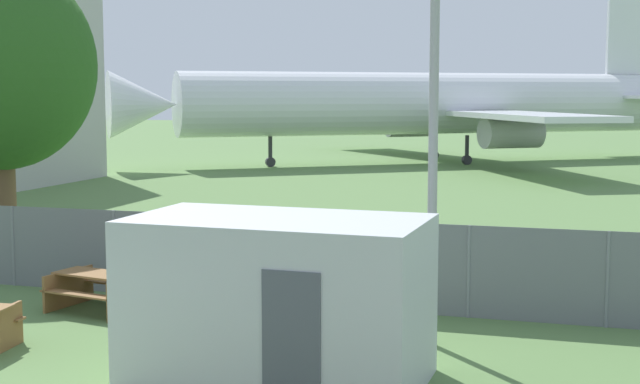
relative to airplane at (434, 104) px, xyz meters
name	(u,v)px	position (x,y,z in m)	size (l,w,h in m)	color
perimeter_fence	(223,258)	(1.77, -38.03, -2.71)	(56.07, 0.07, 1.80)	slate
airplane	(434,104)	(0.00, 0.00, 0.00)	(34.44, 28.35, 11.18)	silver
portable_cabin	(278,299)	(4.57, -42.62, -2.37)	(4.46, 2.56, 2.48)	silver
picnic_bench_open_grass	(99,287)	(-0.26, -39.57, -3.13)	(2.05, 1.72, 0.76)	brown
light_mast	(434,79)	(6.47, -40.09, 0.94)	(0.44, 0.44, 7.40)	#99999E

